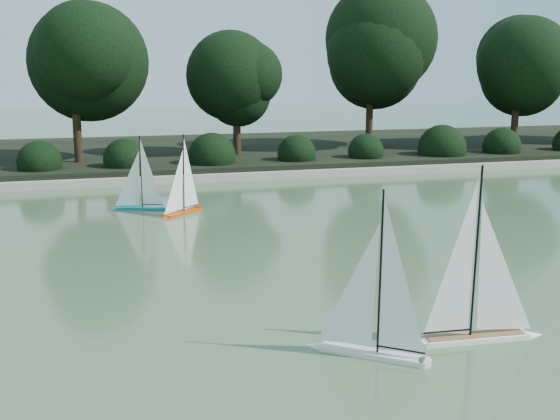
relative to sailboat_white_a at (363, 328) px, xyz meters
name	(u,v)px	position (x,y,z in m)	size (l,w,h in m)	color
ground	(367,314)	(0.45, 0.99, -0.26)	(80.00, 80.00, 0.00)	#344A2C
pond_coping	(216,177)	(0.45, 9.99, -0.17)	(40.00, 0.35, 0.18)	gray
far_bank	(191,154)	(0.45, 13.99, -0.11)	(40.00, 8.00, 0.30)	black
tree_line	(245,63)	(1.68, 12.42, 2.38)	(26.31, 3.93, 4.39)	black
shrub_hedge	(209,157)	(0.45, 10.89, 0.19)	(29.10, 1.10, 1.10)	black
sailboat_white_a	(363,328)	(0.00, 0.00, 0.00)	(1.02, 0.87, 1.63)	silver
sailboat_white_b	(486,312)	(1.27, 0.02, 0.02)	(1.33, 0.29, 1.81)	white
sailboat_orange	(179,201)	(-0.82, 6.59, -0.02)	(0.91, 0.84, 1.51)	#CD3D02
sailboat_teal	(136,197)	(-1.53, 7.25, -0.03)	(1.04, 0.50, 1.44)	#0C7C8B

